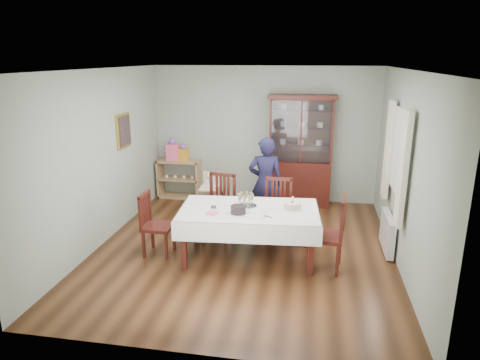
% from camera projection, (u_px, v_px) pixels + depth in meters
% --- Properties ---
extents(floor, '(5.00, 5.00, 0.00)m').
position_uv_depth(floor, '(244.00, 249.00, 6.64)').
color(floor, '#593319').
rests_on(floor, ground).
extents(room_shell, '(5.00, 5.00, 5.00)m').
position_uv_depth(room_shell, '(250.00, 134.00, 6.67)').
color(room_shell, '#9EAA99').
rests_on(room_shell, floor).
extents(dining_table, '(2.08, 1.30, 0.76)m').
position_uv_depth(dining_table, '(249.00, 233.00, 6.25)').
color(dining_table, '#431710').
rests_on(dining_table, floor).
extents(china_cabinet, '(1.30, 0.48, 2.18)m').
position_uv_depth(china_cabinet, '(301.00, 149.00, 8.34)').
color(china_cabinet, '#431710').
rests_on(china_cabinet, floor).
extents(sideboard, '(0.90, 0.38, 0.80)m').
position_uv_depth(sideboard, '(179.00, 179.00, 8.97)').
color(sideboard, tan).
rests_on(sideboard, floor).
extents(picture_frame, '(0.04, 0.48, 0.58)m').
position_uv_depth(picture_frame, '(124.00, 131.00, 7.30)').
color(picture_frame, gold).
rests_on(picture_frame, room_shell).
extents(window, '(0.04, 1.02, 1.22)m').
position_uv_depth(window, '(400.00, 152.00, 6.13)').
color(window, white).
rests_on(window, room_shell).
extents(curtain_left, '(0.07, 0.30, 1.55)m').
position_uv_depth(curtain_left, '(403.00, 170.00, 5.58)').
color(curtain_left, silver).
rests_on(curtain_left, room_shell).
extents(curtain_right, '(0.07, 0.30, 1.55)m').
position_uv_depth(curtain_right, '(388.00, 150.00, 6.75)').
color(curtain_right, silver).
rests_on(curtain_right, room_shell).
extents(radiator, '(0.10, 0.80, 0.55)m').
position_uv_depth(radiator, '(387.00, 233.00, 6.49)').
color(radiator, white).
rests_on(radiator, floor).
extents(chair_far_left, '(0.53, 0.53, 1.04)m').
position_uv_depth(chair_far_left, '(219.00, 219.00, 6.98)').
color(chair_far_left, '#431710').
rests_on(chair_far_left, floor).
extents(chair_far_right, '(0.47, 0.47, 1.01)m').
position_uv_depth(chair_far_right, '(277.00, 223.00, 6.85)').
color(chair_far_right, '#431710').
rests_on(chair_far_right, floor).
extents(chair_end_left, '(0.43, 0.43, 0.95)m').
position_uv_depth(chair_end_left, '(158.00, 236.00, 6.40)').
color(chair_end_left, '#431710').
rests_on(chair_end_left, floor).
extents(chair_end_right, '(0.53, 0.53, 1.06)m').
position_uv_depth(chair_end_right, '(326.00, 248.00, 5.93)').
color(chair_end_right, '#431710').
rests_on(chair_end_right, floor).
extents(woman, '(0.62, 0.45, 1.59)m').
position_uv_depth(woman, '(265.00, 183.00, 7.28)').
color(woman, black).
rests_on(woman, floor).
extents(high_chair, '(0.43, 0.43, 0.94)m').
position_uv_depth(high_chair, '(211.00, 203.00, 7.56)').
color(high_chair, black).
rests_on(high_chair, floor).
extents(champagne_tray, '(0.33, 0.33, 0.20)m').
position_uv_depth(champagne_tray, '(246.00, 203.00, 6.23)').
color(champagne_tray, silver).
rests_on(champagne_tray, dining_table).
extents(birthday_cake, '(0.28, 0.28, 0.19)m').
position_uv_depth(birthday_cake, '(292.00, 206.00, 6.12)').
color(birthday_cake, white).
rests_on(birthday_cake, dining_table).
extents(plate_stack_dark, '(0.26, 0.26, 0.11)m').
position_uv_depth(plate_stack_dark, '(238.00, 210.00, 5.97)').
color(plate_stack_dark, black).
rests_on(plate_stack_dark, dining_table).
extents(plate_stack_white, '(0.23, 0.23, 0.09)m').
position_uv_depth(plate_stack_white, '(257.00, 213.00, 5.86)').
color(plate_stack_white, white).
rests_on(plate_stack_white, dining_table).
extents(napkin_stack, '(0.18, 0.18, 0.02)m').
position_uv_depth(napkin_stack, '(212.00, 213.00, 5.96)').
color(napkin_stack, '#FE5D8A').
rests_on(napkin_stack, dining_table).
extents(cutlery, '(0.13, 0.17, 0.01)m').
position_uv_depth(cutlery, '(211.00, 207.00, 6.22)').
color(cutlery, silver).
rests_on(cutlery, dining_table).
extents(cake_knife, '(0.22, 0.17, 0.01)m').
position_uv_depth(cake_knife, '(265.00, 216.00, 5.88)').
color(cake_knife, silver).
rests_on(cake_knife, dining_table).
extents(gift_bag_pink, '(0.25, 0.16, 0.46)m').
position_uv_depth(gift_bag_pink, '(173.00, 150.00, 8.80)').
color(gift_bag_pink, '#FE5D8A').
rests_on(gift_bag_pink, sideboard).
extents(gift_bag_orange, '(0.20, 0.15, 0.35)m').
position_uv_depth(gift_bag_orange, '(183.00, 153.00, 8.78)').
color(gift_bag_orange, orange).
rests_on(gift_bag_orange, sideboard).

